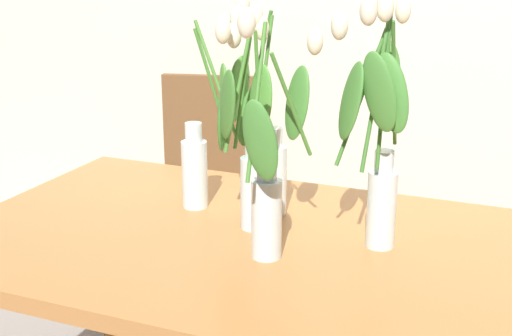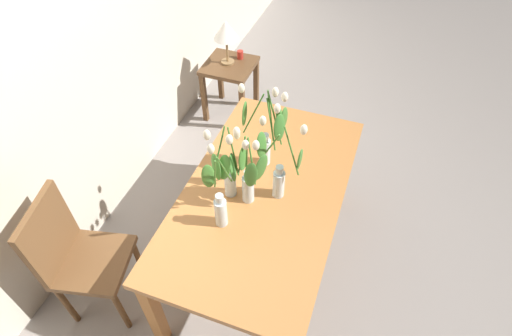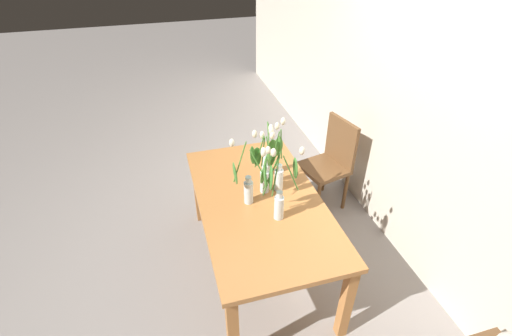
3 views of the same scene
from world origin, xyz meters
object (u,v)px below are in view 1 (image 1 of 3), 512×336
at_px(tulip_vase_1, 270,180).
at_px(tulip_vase_4, 266,145).
at_px(tulip_vase_0, 247,151).
at_px(tulip_vase_2, 206,142).
at_px(tulip_vase_3, 379,143).
at_px(dining_table, 280,278).
at_px(dining_chair, 208,183).

bearing_deg(tulip_vase_1, tulip_vase_4, 113.81).
height_order(tulip_vase_0, tulip_vase_1, tulip_vase_1).
relative_size(tulip_vase_0, tulip_vase_2, 0.97).
bearing_deg(tulip_vase_1, tulip_vase_3, 33.93).
relative_size(tulip_vase_1, tulip_vase_2, 1.04).
height_order(dining_table, tulip_vase_3, tulip_vase_3).
bearing_deg(dining_chair, tulip_vase_3, -45.16).
bearing_deg(dining_chair, dining_table, -54.82).
bearing_deg(tulip_vase_0, dining_table, -27.72).
distance_m(dining_table, tulip_vase_2, 0.41).
bearing_deg(tulip_vase_1, tulip_vase_0, 129.36).
xyz_separation_m(tulip_vase_4, dining_chair, (-0.54, 0.75, -0.40)).
xyz_separation_m(tulip_vase_0, tulip_vase_1, (0.12, -0.14, -0.02)).
relative_size(tulip_vase_2, dining_chair, 0.57).
bearing_deg(tulip_vase_3, tulip_vase_4, 160.27).
relative_size(tulip_vase_3, tulip_vase_4, 1.04).
bearing_deg(tulip_vase_0, dining_chair, 121.98).
bearing_deg(dining_chair, tulip_vase_2, -63.62).
distance_m(tulip_vase_0, tulip_vase_2, 0.19).
distance_m(tulip_vase_3, dining_chair, 1.30).
relative_size(tulip_vase_0, dining_chair, 0.56).
bearing_deg(dining_table, tulip_vase_3, 14.26).
xyz_separation_m(tulip_vase_0, tulip_vase_3, (0.32, -0.00, 0.05)).
relative_size(tulip_vase_1, tulip_vase_3, 0.97).
height_order(dining_table, tulip_vase_4, tulip_vase_4).
height_order(tulip_vase_2, tulip_vase_4, tulip_vase_4).
relative_size(tulip_vase_1, tulip_vase_4, 1.00).
bearing_deg(tulip_vase_4, tulip_vase_2, -175.70).
relative_size(tulip_vase_0, tulip_vase_4, 0.93).
bearing_deg(tulip_vase_3, dining_chair, 134.84).
height_order(tulip_vase_4, dining_chair, tulip_vase_4).
relative_size(dining_table, tulip_vase_4, 2.87).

